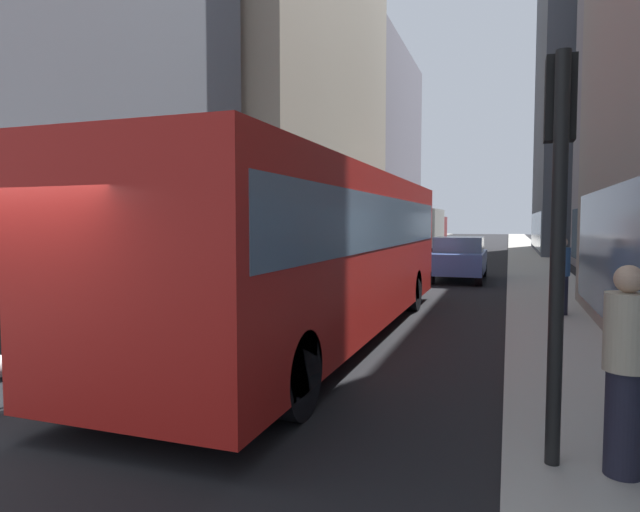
{
  "coord_description": "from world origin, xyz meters",
  "views": [
    {
      "loc": [
        4.52,
        -4.25,
        2.18
      ],
      "look_at": [
        0.48,
        7.22,
        1.4
      ],
      "focal_mm": 30.15,
      "sensor_mm": 36.0,
      "label": 1
    }
  ],
  "objects_px": {
    "pedestrian_with_handbag": "(627,369)",
    "pedestrian_in_coat": "(562,275)",
    "traffic_light_near": "(559,190)",
    "car_black_suv": "(65,299)",
    "box_truck": "(425,229)",
    "transit_bus": "(322,243)",
    "car_blue_hatchback": "(459,258)",
    "car_white_van": "(368,246)",
    "dalmatian_dog": "(0,368)"
  },
  "relations": [
    {
      "from": "transit_bus",
      "to": "car_blue_hatchback",
      "type": "relative_size",
      "value": 2.76
    },
    {
      "from": "transit_bus",
      "to": "box_truck",
      "type": "xyz_separation_m",
      "value": [
        -2.4,
        29.58,
        -0.11
      ]
    },
    {
      "from": "pedestrian_in_coat",
      "to": "traffic_light_near",
      "type": "xyz_separation_m",
      "value": [
        -0.72,
        -7.86,
        1.43
      ]
    },
    {
      "from": "transit_bus",
      "to": "car_black_suv",
      "type": "height_order",
      "value": "transit_bus"
    },
    {
      "from": "car_black_suv",
      "to": "car_blue_hatchback",
      "type": "relative_size",
      "value": 1.03
    },
    {
      "from": "car_black_suv",
      "to": "car_blue_hatchback",
      "type": "distance_m",
      "value": 14.28
    },
    {
      "from": "dalmatian_dog",
      "to": "car_black_suv",
      "type": "bearing_deg",
      "value": 123.29
    },
    {
      "from": "car_blue_hatchback",
      "to": "pedestrian_in_coat",
      "type": "xyz_separation_m",
      "value": [
        2.82,
        -7.72,
        0.19
      ]
    },
    {
      "from": "box_truck",
      "to": "pedestrian_in_coat",
      "type": "bearing_deg",
      "value": -75.51
    },
    {
      "from": "car_black_suv",
      "to": "pedestrian_with_handbag",
      "type": "xyz_separation_m",
      "value": [
        8.22,
        -2.57,
        0.19
      ]
    },
    {
      "from": "box_truck",
      "to": "transit_bus",
      "type": "bearing_deg",
      "value": -85.36
    },
    {
      "from": "dalmatian_dog",
      "to": "pedestrian_with_handbag",
      "type": "relative_size",
      "value": 0.57
    },
    {
      "from": "transit_bus",
      "to": "pedestrian_in_coat",
      "type": "xyz_separation_m",
      "value": [
        4.42,
        3.18,
        -0.77
      ]
    },
    {
      "from": "box_truck",
      "to": "pedestrian_in_coat",
      "type": "relative_size",
      "value": 4.44
    },
    {
      "from": "car_black_suv",
      "to": "pedestrian_in_coat",
      "type": "bearing_deg",
      "value": 32.73
    },
    {
      "from": "car_white_van",
      "to": "pedestrian_in_coat",
      "type": "distance_m",
      "value": 18.09
    },
    {
      "from": "car_white_van",
      "to": "pedestrian_in_coat",
      "type": "bearing_deg",
      "value": -62.24
    },
    {
      "from": "box_truck",
      "to": "dalmatian_dog",
      "type": "xyz_separation_m",
      "value": [
        0.26,
        -34.65,
        -1.15
      ]
    },
    {
      "from": "car_white_van",
      "to": "car_black_suv",
      "type": "xyz_separation_m",
      "value": [
        0.0,
        -21.42,
        -0.0
      ]
    },
    {
      "from": "car_white_van",
      "to": "box_truck",
      "type": "distance_m",
      "value": 10.55
    },
    {
      "from": "car_blue_hatchback",
      "to": "pedestrian_with_handbag",
      "type": "height_order",
      "value": "pedestrian_with_handbag"
    },
    {
      "from": "car_black_suv",
      "to": "pedestrian_with_handbag",
      "type": "bearing_deg",
      "value": -17.33
    },
    {
      "from": "pedestrian_with_handbag",
      "to": "pedestrian_in_coat",
      "type": "bearing_deg",
      "value": 88.55
    },
    {
      "from": "car_blue_hatchback",
      "to": "box_truck",
      "type": "bearing_deg",
      "value": 102.09
    },
    {
      "from": "transit_bus",
      "to": "box_truck",
      "type": "distance_m",
      "value": 29.68
    },
    {
      "from": "car_blue_hatchback",
      "to": "traffic_light_near",
      "type": "height_order",
      "value": "traffic_light_near"
    },
    {
      "from": "car_blue_hatchback",
      "to": "box_truck",
      "type": "relative_size",
      "value": 0.56
    },
    {
      "from": "pedestrian_with_handbag",
      "to": "dalmatian_dog",
      "type": "bearing_deg",
      "value": -177.59
    },
    {
      "from": "transit_bus",
      "to": "car_blue_hatchback",
      "type": "bearing_deg",
      "value": 81.65
    },
    {
      "from": "car_black_suv",
      "to": "dalmatian_dog",
      "type": "bearing_deg",
      "value": -56.71
    },
    {
      "from": "car_blue_hatchback",
      "to": "pedestrian_in_coat",
      "type": "distance_m",
      "value": 8.22
    },
    {
      "from": "car_white_van",
      "to": "box_truck",
      "type": "bearing_deg",
      "value": 81.25
    },
    {
      "from": "dalmatian_dog",
      "to": "pedestrian_in_coat",
      "type": "xyz_separation_m",
      "value": [
        6.56,
        8.25,
        0.5
      ]
    },
    {
      "from": "pedestrian_in_coat",
      "to": "dalmatian_dog",
      "type": "bearing_deg",
      "value": -128.51
    },
    {
      "from": "transit_bus",
      "to": "traffic_light_near",
      "type": "relative_size",
      "value": 3.39
    },
    {
      "from": "box_truck",
      "to": "traffic_light_near",
      "type": "xyz_separation_m",
      "value": [
        6.1,
        -34.26,
        0.77
      ]
    },
    {
      "from": "car_black_suv",
      "to": "box_truck",
      "type": "xyz_separation_m",
      "value": [
        1.6,
        31.81,
        0.84
      ]
    },
    {
      "from": "transit_bus",
      "to": "traffic_light_near",
      "type": "bearing_deg",
      "value": -51.68
    },
    {
      "from": "box_truck",
      "to": "dalmatian_dog",
      "type": "distance_m",
      "value": 34.67
    },
    {
      "from": "car_white_van",
      "to": "pedestrian_in_coat",
      "type": "relative_size",
      "value": 2.83
    },
    {
      "from": "traffic_light_near",
      "to": "pedestrian_in_coat",
      "type": "bearing_deg",
      "value": 84.74
    },
    {
      "from": "traffic_light_near",
      "to": "dalmatian_dog",
      "type": "bearing_deg",
      "value": -176.21
    },
    {
      "from": "dalmatian_dog",
      "to": "car_white_van",
      "type": "bearing_deg",
      "value": 94.39
    },
    {
      "from": "car_blue_hatchback",
      "to": "pedestrian_in_coat",
      "type": "relative_size",
      "value": 2.47
    },
    {
      "from": "car_blue_hatchback",
      "to": "transit_bus",
      "type": "bearing_deg",
      "value": -98.35
    },
    {
      "from": "car_black_suv",
      "to": "box_truck",
      "type": "relative_size",
      "value": 0.58
    },
    {
      "from": "car_white_van",
      "to": "dalmatian_dog",
      "type": "bearing_deg",
      "value": -85.61
    },
    {
      "from": "dalmatian_dog",
      "to": "pedestrian_with_handbag",
      "type": "height_order",
      "value": "pedestrian_with_handbag"
    },
    {
      "from": "car_black_suv",
      "to": "pedestrian_in_coat",
      "type": "relative_size",
      "value": 2.55
    },
    {
      "from": "car_blue_hatchback",
      "to": "box_truck",
      "type": "height_order",
      "value": "box_truck"
    }
  ]
}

